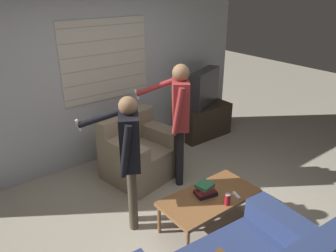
{
  "coord_description": "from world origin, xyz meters",
  "views": [
    {
      "loc": [
        -2.01,
        -2.26,
        2.57
      ],
      "look_at": [
        0.14,
        0.55,
        1.0
      ],
      "focal_mm": 35.0,
      "sensor_mm": 36.0,
      "label": 1
    }
  ],
  "objects_px": {
    "person_right_standing": "(179,111)",
    "spare_remote": "(236,196)",
    "tv": "(204,88)",
    "person_left_standing": "(129,149)",
    "coffee_table": "(209,199)",
    "floor_fan": "(169,145)",
    "soda_can": "(227,199)",
    "book_stack": "(205,190)",
    "armchair_beige": "(139,153)"
  },
  "relations": [
    {
      "from": "tv",
      "to": "spare_remote",
      "type": "distance_m",
      "value": 2.48
    },
    {
      "from": "armchair_beige",
      "to": "person_right_standing",
      "type": "distance_m",
      "value": 0.91
    },
    {
      "from": "person_left_standing",
      "to": "tv",
      "type": "bearing_deg",
      "value": -29.81
    },
    {
      "from": "book_stack",
      "to": "armchair_beige",
      "type": "bearing_deg",
      "value": 90.19
    },
    {
      "from": "book_stack",
      "to": "spare_remote",
      "type": "distance_m",
      "value": 0.35
    },
    {
      "from": "coffee_table",
      "to": "spare_remote",
      "type": "height_order",
      "value": "spare_remote"
    },
    {
      "from": "person_right_standing",
      "to": "spare_remote",
      "type": "relative_size",
      "value": 12.23
    },
    {
      "from": "armchair_beige",
      "to": "floor_fan",
      "type": "bearing_deg",
      "value": -173.21
    },
    {
      "from": "soda_can",
      "to": "book_stack",
      "type": "bearing_deg",
      "value": 104.82
    },
    {
      "from": "coffee_table",
      "to": "armchair_beige",
      "type": "bearing_deg",
      "value": 91.2
    },
    {
      "from": "soda_can",
      "to": "spare_remote",
      "type": "relative_size",
      "value": 0.93
    },
    {
      "from": "person_left_standing",
      "to": "armchair_beige",
      "type": "bearing_deg",
      "value": -6.52
    },
    {
      "from": "coffee_table",
      "to": "person_left_standing",
      "type": "height_order",
      "value": "person_left_standing"
    },
    {
      "from": "person_right_standing",
      "to": "soda_can",
      "type": "xyz_separation_m",
      "value": [
        -0.25,
        -1.12,
        -0.59
      ]
    },
    {
      "from": "armchair_beige",
      "to": "person_left_standing",
      "type": "xyz_separation_m",
      "value": [
        -0.64,
        -0.84,
        0.62
      ]
    },
    {
      "from": "tv",
      "to": "person_left_standing",
      "type": "height_order",
      "value": "person_left_standing"
    },
    {
      "from": "armchair_beige",
      "to": "floor_fan",
      "type": "xyz_separation_m",
      "value": [
        0.73,
        0.25,
        -0.2
      ]
    },
    {
      "from": "person_left_standing",
      "to": "spare_remote",
      "type": "distance_m",
      "value": 1.29
    },
    {
      "from": "book_stack",
      "to": "person_left_standing",
      "type": "bearing_deg",
      "value": 142.63
    },
    {
      "from": "person_right_standing",
      "to": "tv",
      "type": "bearing_deg",
      "value": -20.02
    },
    {
      "from": "person_right_standing",
      "to": "spare_remote",
      "type": "height_order",
      "value": "person_right_standing"
    },
    {
      "from": "coffee_table",
      "to": "spare_remote",
      "type": "relative_size",
      "value": 8.19
    },
    {
      "from": "person_left_standing",
      "to": "person_right_standing",
      "type": "relative_size",
      "value": 0.93
    },
    {
      "from": "coffee_table",
      "to": "person_right_standing",
      "type": "bearing_deg",
      "value": 72.0
    },
    {
      "from": "tv",
      "to": "floor_fan",
      "type": "distance_m",
      "value": 1.18
    },
    {
      "from": "person_left_standing",
      "to": "book_stack",
      "type": "relative_size",
      "value": 6.0
    },
    {
      "from": "person_right_standing",
      "to": "soda_can",
      "type": "distance_m",
      "value": 1.29
    },
    {
      "from": "soda_can",
      "to": "spare_remote",
      "type": "bearing_deg",
      "value": 10.02
    },
    {
      "from": "armchair_beige",
      "to": "tv",
      "type": "xyz_separation_m",
      "value": [
        1.63,
        0.43,
        0.54
      ]
    },
    {
      "from": "armchair_beige",
      "to": "floor_fan",
      "type": "height_order",
      "value": "armchair_beige"
    },
    {
      "from": "tv",
      "to": "book_stack",
      "type": "xyz_separation_m",
      "value": [
        -1.62,
        -1.77,
        -0.42
      ]
    },
    {
      "from": "person_right_standing",
      "to": "soda_can",
      "type": "bearing_deg",
      "value": -157.63
    },
    {
      "from": "book_stack",
      "to": "soda_can",
      "type": "bearing_deg",
      "value": -75.18
    },
    {
      "from": "person_left_standing",
      "to": "soda_can",
      "type": "xyz_separation_m",
      "value": [
        0.72,
        -0.76,
        -0.51
      ]
    },
    {
      "from": "person_left_standing",
      "to": "book_stack",
      "type": "xyz_separation_m",
      "value": [
        0.65,
        -0.5,
        -0.5
      ]
    },
    {
      "from": "coffee_table",
      "to": "floor_fan",
      "type": "bearing_deg",
      "value": 66.94
    },
    {
      "from": "soda_can",
      "to": "floor_fan",
      "type": "distance_m",
      "value": 1.99
    },
    {
      "from": "spare_remote",
      "to": "floor_fan",
      "type": "bearing_deg",
      "value": 95.03
    },
    {
      "from": "coffee_table",
      "to": "soda_can",
      "type": "bearing_deg",
      "value": -78.04
    },
    {
      "from": "person_left_standing",
      "to": "book_stack",
      "type": "distance_m",
      "value": 0.96
    },
    {
      "from": "tv",
      "to": "soda_can",
      "type": "bearing_deg",
      "value": 30.26
    },
    {
      "from": "armchair_beige",
      "to": "coffee_table",
      "type": "relative_size",
      "value": 0.96
    },
    {
      "from": "tv",
      "to": "person_left_standing",
      "type": "relative_size",
      "value": 0.52
    },
    {
      "from": "coffee_table",
      "to": "person_right_standing",
      "type": "distance_m",
      "value": 1.18
    },
    {
      "from": "tv",
      "to": "person_left_standing",
      "type": "bearing_deg",
      "value": 6.91
    },
    {
      "from": "person_left_standing",
      "to": "floor_fan",
      "type": "height_order",
      "value": "person_left_standing"
    },
    {
      "from": "tv",
      "to": "person_right_standing",
      "type": "xyz_separation_m",
      "value": [
        -1.3,
        -0.92,
        0.16
      ]
    },
    {
      "from": "soda_can",
      "to": "tv",
      "type": "bearing_deg",
      "value": 52.72
    },
    {
      "from": "coffee_table",
      "to": "floor_fan",
      "type": "height_order",
      "value": "coffee_table"
    },
    {
      "from": "tv",
      "to": "person_right_standing",
      "type": "relative_size",
      "value": 0.49
    }
  ]
}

